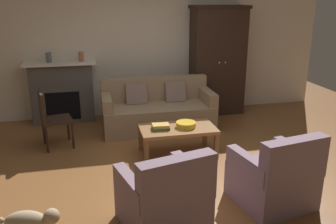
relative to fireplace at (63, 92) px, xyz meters
The scene contains 14 objects.
ground_plane 2.83m from the fireplace, 56.00° to the right, with size 9.60×9.60×0.00m, color brown.
back_wall 1.78m from the fireplace, ahead, with size 7.20×0.10×2.80m, color silver.
fireplace is the anchor object (origin of this frame).
armoire 2.99m from the fireplace, ahead, with size 1.06×0.57×2.08m.
couch 1.81m from the fireplace, 24.75° to the right, with size 1.92×0.86×0.86m.
coffee_table 2.57m from the fireplace, 48.40° to the right, with size 1.10×0.60×0.42m.
fruit_bowl 2.65m from the fireplace, 46.55° to the right, with size 0.29×0.29×0.08m, color gold.
book_stack 2.41m from the fireplace, 53.15° to the right, with size 0.25×0.19×0.07m.
mantel_vase_slate 0.66m from the fireplace, behind, with size 0.10×0.10×0.17m, color #565B66.
mantel_vase_terracotta 0.74m from the fireplace, ahead, with size 0.09×0.09×0.17m, color #A86042.
armchair_near_left 3.81m from the fireplace, 72.66° to the right, with size 0.93×0.93×0.88m.
armchair_near_right 4.23m from the fireplace, 55.03° to the right, with size 0.89×0.89×0.88m.
side_chair_wooden 1.24m from the fireplace, 95.77° to the right, with size 0.52×0.52×0.90m.
dog 3.64m from the fireplace, 92.28° to the right, with size 0.57×0.28×0.39m.
Camera 1 is at (-1.08, -4.42, 2.25)m, focal length 38.88 mm.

